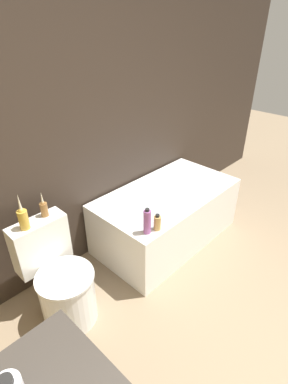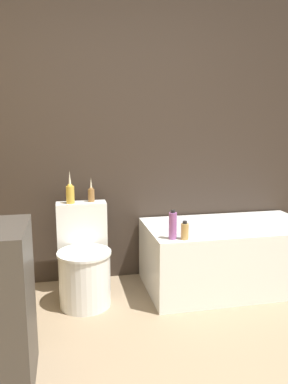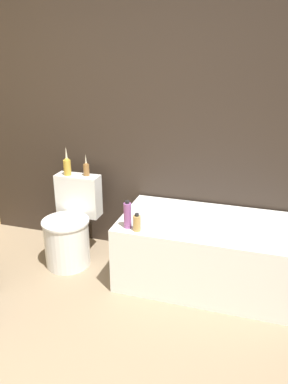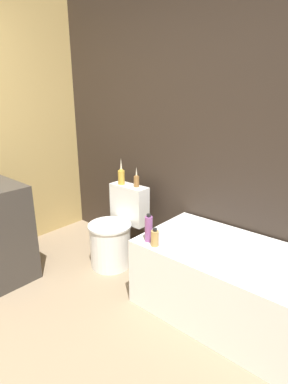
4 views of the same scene
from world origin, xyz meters
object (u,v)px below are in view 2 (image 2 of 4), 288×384
Objects in this scene: toilet at (84,263)px; shampoo_bottle_short at (185,231)px; bathtub at (228,255)px; vase_gold at (70,193)px; shampoo_bottle_tall at (173,225)px; vase_silver at (91,194)px.

toilet is 5.43× the size of shampoo_bottle_short.
toilet reaches higher than bathtub.
vase_gold is 1.90× the size of shampoo_bottle_short.
vase_gold reaches higher than shampoo_bottle_tall.
vase_silver is 0.90× the size of shampoo_bottle_tall.
shampoo_bottle_tall is (0.72, -0.44, -0.19)m from vase_gold.
toilet is at bearing -111.17° from vase_silver.
shampoo_bottle_tall is (0.64, -0.26, 0.34)m from toilet.
vase_silver is 0.75m from shampoo_bottle_tall.
toilet is 0.77m from shampoo_bottle_tall.
bathtub is 1.22m from toilet.
shampoo_bottle_tall reaches higher than toilet.
bathtub is 5.34× the size of vase_gold.
vase_silver is at bearing 12.06° from vase_gold.
vase_silver is at bearing 139.44° from shampoo_bottle_tall.
toilet is 0.83m from shampoo_bottle_short.
vase_gold reaches higher than shampoo_bottle_short.
vase_silver reaches higher than shampoo_bottle_tall.
vase_gold is (-0.08, 0.18, 0.53)m from toilet.
vase_silver is 1.41× the size of shampoo_bottle_short.
vase_gold is 1.35× the size of vase_silver.
shampoo_bottle_tall is at bearing -31.23° from vase_gold.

